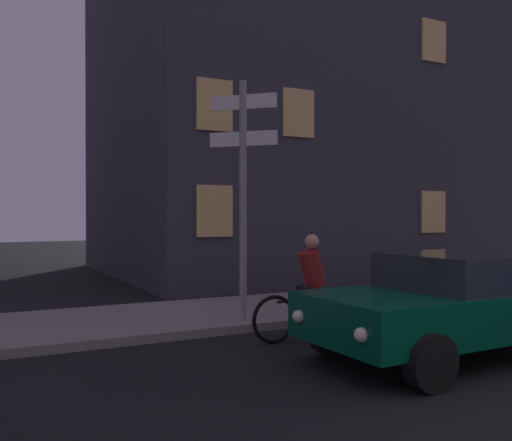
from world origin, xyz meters
TOP-DOWN VIEW (x-y plane):
  - sidewalk_kerb at (0.00, 6.78)m, footprint 40.00×2.96m
  - signpost at (-0.50, 5.62)m, footprint 0.86×0.86m
  - car_side_parked at (1.20, 2.67)m, footprint 4.19×2.08m
  - cyclist at (0.06, 4.46)m, footprint 1.82×0.34m
  - building_right_block at (5.07, 14.13)m, footprint 11.41×9.88m

SIDE VIEW (x-z plane):
  - sidewalk_kerb at x=0.00m, z-range 0.00..0.14m
  - car_side_parked at x=1.20m, z-range 0.04..1.43m
  - cyclist at x=0.06m, z-range -0.06..1.55m
  - signpost at x=-0.50m, z-range 0.44..4.44m
  - building_right_block at x=5.07m, z-range 0.00..17.78m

